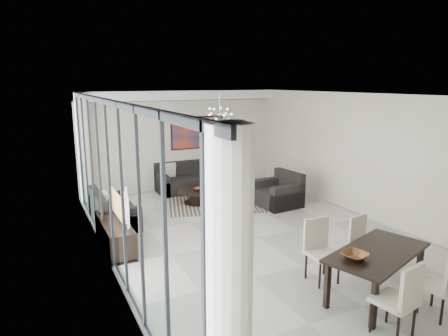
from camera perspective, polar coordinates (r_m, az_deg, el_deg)
room_shell at (r=8.21m, az=7.97°, el=0.13°), size 6.00×9.00×2.90m
window_wall at (r=6.95m, az=-15.36°, el=-2.26°), size 0.37×8.95×2.90m
soffit at (r=11.67m, az=-5.87°, el=10.29°), size 5.98×0.40×0.26m
painting at (r=12.10m, az=-3.81°, el=5.07°), size 1.68×0.04×0.98m
chandelier at (r=10.15m, az=-0.63°, el=7.70°), size 0.66×0.66×0.71m
rug at (r=10.73m, az=-0.34°, el=-4.83°), size 3.31×2.89×0.01m
coffee_table at (r=10.60m, az=-3.83°, el=-3.96°), size 1.02×1.02×0.36m
bowl_coffee at (r=10.48m, az=-3.83°, el=-3.05°), size 0.27×0.27×0.07m
sofa_main at (r=11.89m, az=-4.08°, el=-1.77°), size 2.29×0.94×0.83m
loveseat at (r=9.35m, az=-15.61°, el=-6.24°), size 0.87×1.55×0.78m
armchair at (r=10.45m, az=7.80°, el=-3.73°), size 1.07×1.12×0.87m
side_table at (r=9.78m, az=-16.78°, el=-5.06°), size 0.37×0.37×0.50m
tv_console at (r=8.11m, az=-15.36°, el=-9.10°), size 0.48×1.70×0.53m
television at (r=7.91m, az=-14.36°, el=-5.44°), size 0.31×0.96×0.55m
dining_table at (r=6.40m, az=21.05°, el=-11.73°), size 1.94×1.38×0.73m
dining_chair_sw at (r=5.59m, az=24.12°, el=-16.33°), size 0.54×0.54×1.01m
dining_chair_se at (r=6.29m, az=29.17°, el=-14.08°), size 0.46×0.46×0.93m
dining_chair_nw at (r=6.72m, az=13.48°, el=-10.65°), size 0.48×0.48×1.01m
dining_chair_ne at (r=7.31m, az=19.07°, el=-9.56°), size 0.48×0.48×0.92m
bowl_dining at (r=5.99m, az=18.17°, el=-11.85°), size 0.42×0.42×0.09m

